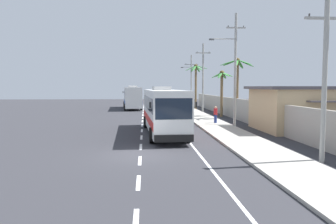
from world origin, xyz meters
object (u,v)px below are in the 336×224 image
palm_second (237,77)px  motorcycle_beside_bus (177,115)px  pedestrian_near_kerb (216,114)px  palm_third (222,85)px  coach_bus_foreground (163,109)px  utility_pole_far (203,77)px  utility_pole_distant (191,79)px  palm_nearest (196,79)px  utility_pole_mid (234,67)px  coach_bus_far_lane (132,97)px  utility_pole_nearest (325,74)px

palm_second → motorcycle_beside_bus: bearing=-166.1°
pedestrian_near_kerb → palm_third: size_ratio=0.29×
coach_bus_foreground → utility_pole_far: (6.66, 19.66, 3.09)m
coach_bus_foreground → palm_third: bearing=60.1°
utility_pole_distant → palm_nearest: size_ratio=1.31×
utility_pole_mid → palm_nearest: bearing=90.4°
pedestrian_near_kerb → utility_pole_mid: utility_pole_mid is taller
pedestrian_near_kerb → palm_nearest: bearing=2.4°
palm_nearest → motorcycle_beside_bus: bearing=-105.1°
palm_nearest → palm_third: 12.83m
motorcycle_beside_bus → palm_second: bearing=13.9°
utility_pole_mid → palm_second: size_ratio=1.51×
utility_pole_mid → utility_pole_distant: (0.18, 30.05, -0.45)m
utility_pole_far → palm_third: utility_pole_far is taller
coach_bus_far_lane → palm_nearest: size_ratio=1.68×
palm_nearest → palm_second: palm_nearest is taller
coach_bus_far_lane → utility_pole_distant: (10.63, 5.57, 3.07)m
utility_pole_far → pedestrian_near_kerb: bearing=-95.0°
utility_pole_nearest → palm_nearest: size_ratio=1.13×
coach_bus_foreground → motorcycle_beside_bus: size_ratio=6.37×
utility_pole_distant → palm_nearest: 8.10m
utility_pole_nearest → palm_nearest: bearing=90.6°
coach_bus_far_lane → utility_pole_nearest: size_ratio=1.49×
palm_second → palm_third: bearing=108.1°
coach_bus_far_lane → utility_pole_distant: size_ratio=1.28×
motorcycle_beside_bus → utility_pole_distant: size_ratio=0.21×
utility_pole_nearest → utility_pole_far: bearing=90.9°
utility_pole_nearest → palm_third: 24.28m
utility_pole_nearest → pedestrian_near_kerb: bearing=95.8°
coach_bus_far_lane → utility_pole_nearest: bearing=-74.9°
pedestrian_near_kerb → palm_second: (3.50, 4.82, 3.73)m
coach_bus_far_lane → motorcycle_beside_bus: bearing=-74.5°
coach_bus_foreground → utility_pole_nearest: bearing=-55.5°
palm_third → utility_pole_distant: bearing=92.4°
utility_pole_far → utility_pole_distant: 15.03m
utility_pole_nearest → coach_bus_foreground: bearing=124.5°
motorcycle_beside_bus → palm_second: size_ratio=0.28×
utility_pole_distant → palm_nearest: utility_pole_distant is taller
utility_pole_distant → motorcycle_beside_bus: bearing=-101.2°
utility_pole_far → coach_bus_far_lane: bearing=137.1°
coach_bus_foreground → coach_bus_far_lane: size_ratio=1.02×
motorcycle_beside_bus → utility_pole_distant: 26.51m
utility_pole_distant → palm_third: (0.86, -20.82, -1.21)m
utility_pole_distant → palm_third: size_ratio=1.69×
motorcycle_beside_bus → utility_pole_nearest: 20.44m
utility_pole_nearest → palm_nearest: utility_pole_nearest is taller
coach_bus_foreground → utility_pole_nearest: (7.14, -10.40, 2.37)m
coach_bus_foreground → coach_bus_far_lane: 29.33m
utility_pole_nearest → utility_pole_far: size_ratio=0.85×
motorcycle_beside_bus → utility_pole_nearest: bearing=-75.3°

